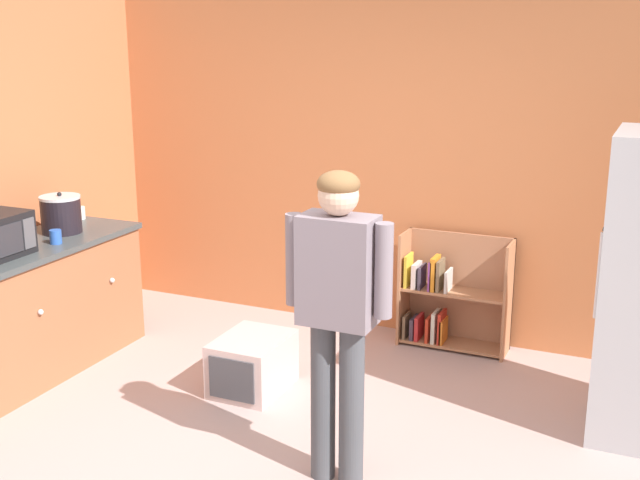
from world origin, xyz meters
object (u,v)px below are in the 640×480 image
(standing_person, at_px, (338,300))
(pet_carrier, at_px, (252,364))
(white_cup, at_px, (80,213))
(blue_cup, at_px, (56,237))
(crock_pot, at_px, (61,214))
(bookshelf, at_px, (449,298))
(kitchen_counter, at_px, (5,321))

(standing_person, height_order, pet_carrier, standing_person)
(standing_person, relative_size, white_cup, 17.49)
(standing_person, relative_size, blue_cup, 17.49)
(pet_carrier, bearing_deg, crock_pot, 178.45)
(bookshelf, distance_m, blue_cup, 2.83)
(pet_carrier, height_order, crock_pot, crock_pot)
(kitchen_counter, relative_size, white_cup, 23.28)
(kitchen_counter, xyz_separation_m, crock_pot, (-0.02, 0.63, 0.58))
(kitchen_counter, distance_m, standing_person, 2.52)
(kitchen_counter, bearing_deg, white_cup, 99.93)
(crock_pot, height_order, white_cup, crock_pot)
(bookshelf, relative_size, pet_carrier, 1.54)
(pet_carrier, distance_m, crock_pot, 1.76)
(standing_person, bearing_deg, kitchen_counter, 175.51)
(kitchen_counter, distance_m, crock_pot, 0.86)
(kitchen_counter, relative_size, bookshelf, 2.60)
(crock_pot, height_order, blue_cup, crock_pot)
(kitchen_counter, height_order, blue_cup, blue_cup)
(kitchen_counter, height_order, standing_person, standing_person)
(pet_carrier, distance_m, white_cup, 1.91)
(kitchen_counter, xyz_separation_m, blue_cup, (0.15, 0.38, 0.50))
(blue_cup, bearing_deg, white_cup, 117.09)
(pet_carrier, height_order, blue_cup, blue_cup)
(bookshelf, height_order, pet_carrier, bookshelf)
(pet_carrier, xyz_separation_m, white_cup, (-1.70, 0.42, 0.77))
(bookshelf, distance_m, standing_person, 2.15)
(pet_carrier, height_order, white_cup, white_cup)
(bookshelf, xyz_separation_m, blue_cup, (-2.34, -1.49, 0.58))
(bookshelf, bearing_deg, kitchen_counter, -143.15)
(kitchen_counter, distance_m, pet_carrier, 1.65)
(crock_pot, bearing_deg, standing_person, -18.43)
(blue_cup, bearing_deg, pet_carrier, 8.89)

